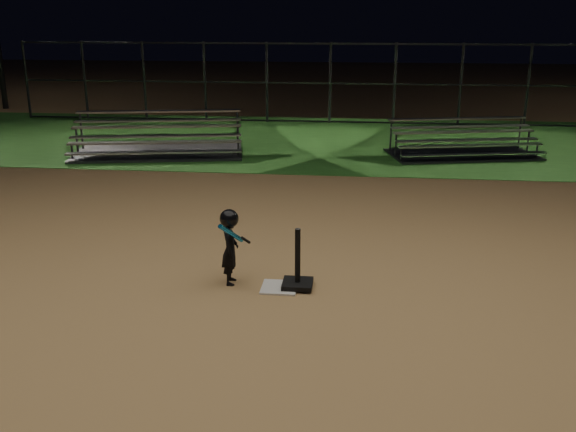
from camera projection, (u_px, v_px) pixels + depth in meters
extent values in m
plane|color=#A67D4B|center=(279.00, 288.00, 8.17)|extent=(80.00, 80.00, 0.00)
cube|color=#22551B|center=(324.00, 141.00, 17.64)|extent=(60.00, 8.00, 0.01)
cube|color=beige|center=(279.00, 287.00, 8.16)|extent=(0.45, 0.45, 0.02)
cube|color=black|center=(298.00, 284.00, 8.17)|extent=(0.38, 0.38, 0.06)
cylinder|color=black|center=(298.00, 256.00, 8.05)|extent=(0.07, 0.07, 0.71)
imported|color=black|center=(230.00, 251.00, 8.20)|extent=(0.24, 0.34, 0.89)
sphere|color=black|center=(229.00, 219.00, 8.07)|extent=(0.24, 0.24, 0.24)
cylinder|color=#1A8FDF|center=(231.00, 233.00, 7.97)|extent=(0.25, 0.47, 0.37)
cylinder|color=black|center=(246.00, 240.00, 8.10)|extent=(0.11, 0.18, 0.14)
cube|color=#A2A2A7|center=(155.00, 142.00, 15.29)|extent=(4.05, 1.02, 0.04)
cube|color=#A2A2A7|center=(155.00, 152.00, 15.08)|extent=(4.05, 1.02, 0.03)
cube|color=#A2A2A7|center=(157.00, 126.00, 15.74)|extent=(4.05, 1.02, 0.04)
cube|color=#A2A2A7|center=(157.00, 136.00, 15.53)|extent=(4.05, 1.02, 0.03)
cube|color=#A2A2A7|center=(159.00, 111.00, 16.19)|extent=(4.05, 1.02, 0.04)
cube|color=#A2A2A7|center=(158.00, 120.00, 15.97)|extent=(4.05, 1.02, 0.03)
cube|color=#38383D|center=(159.00, 153.00, 15.94)|extent=(4.39, 2.74, 0.06)
cube|color=#B0B0B5|center=(470.00, 145.00, 15.22)|extent=(3.45, 0.99, 0.03)
cube|color=#B0B0B5|center=(474.00, 154.00, 15.04)|extent=(3.45, 0.99, 0.03)
cube|color=#B0B0B5|center=(464.00, 132.00, 15.60)|extent=(3.45, 0.99, 0.03)
cube|color=#B0B0B5|center=(467.00, 140.00, 15.42)|extent=(3.45, 0.99, 0.03)
cube|color=#B0B0B5|center=(457.00, 119.00, 15.99)|extent=(3.45, 0.99, 0.03)
cube|color=#B0B0B5|center=(460.00, 127.00, 15.80)|extent=(3.45, 0.99, 0.03)
cube|color=#38383D|center=(462.00, 155.00, 15.78)|extent=(3.79, 2.45, 0.05)
cube|color=#38383D|center=(329.00, 122.00, 20.48)|extent=(20.00, 0.05, 0.05)
cube|color=#38383D|center=(330.00, 83.00, 20.11)|extent=(20.00, 0.05, 0.05)
cube|color=#38383D|center=(331.00, 44.00, 19.75)|extent=(20.00, 0.05, 0.05)
cylinder|color=#38383D|center=(26.00, 80.00, 21.16)|extent=(0.08, 0.08, 2.50)
cylinder|color=#38383D|center=(174.00, 82.00, 20.64)|extent=(0.08, 0.08, 2.50)
cylinder|color=#38383D|center=(330.00, 83.00, 20.11)|extent=(0.08, 0.08, 2.50)
cylinder|color=#38383D|center=(494.00, 85.00, 19.59)|extent=(0.08, 0.08, 2.50)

